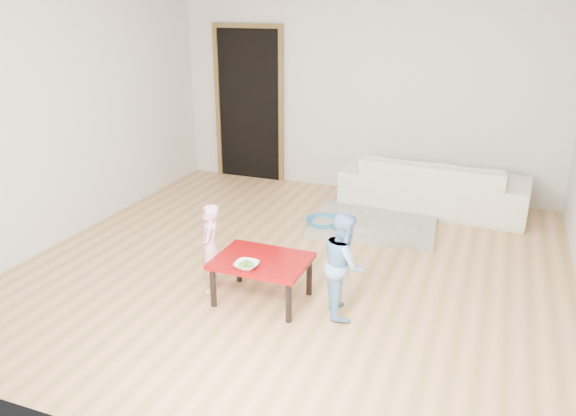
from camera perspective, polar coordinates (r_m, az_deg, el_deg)
The scene contains 13 objects.
floor at distance 5.43m, azimuth 0.76°, elevation -5.76°, with size 5.00×5.00×0.01m, color #A38346.
back_wall at distance 7.35m, azimuth 7.73°, elevation 11.64°, with size 5.00×0.02×2.60m, color silver.
left_wall at distance 6.30m, azimuth -21.33°, elevation 9.01°, with size 0.02×5.00×2.60m, color silver.
doorway at distance 7.90m, azimuth -3.92°, elevation 10.34°, with size 1.02×0.08×2.11m, color brown, non-canonical shape.
sofa at distance 6.97m, azimuth 14.59°, elevation 2.37°, with size 2.16×0.84×0.63m, color white.
cushion at distance 6.84m, azimuth 12.14°, elevation 3.58°, with size 0.41×0.37×0.11m, color orange.
red_table at distance 4.74m, azimuth -2.65°, elevation -7.28°, with size 0.77×0.58×0.38m, color maroon, non-canonical shape.
bowl at distance 4.50m, azimuth -4.23°, elevation -5.82°, with size 0.19×0.19×0.05m, color white.
broccoli at distance 4.50m, azimuth -4.23°, elevation -5.77°, with size 0.12×0.12×0.06m, color #2D5919, non-canonical shape.
child_pink at distance 4.87m, azimuth -7.92°, elevation -4.05°, with size 0.29×0.19×0.79m, color pink.
child_blue at distance 4.48m, azimuth 5.67°, elevation -5.70°, with size 0.42×0.33×0.86m, color #6297E3.
basin at distance 6.25m, azimuth 3.55°, elevation -1.59°, with size 0.38×0.38×0.12m, color teal.
blanket at distance 6.39m, azimuth 8.77°, elevation -1.53°, with size 1.34×1.12×0.07m, color #9E9C8B, non-canonical shape.
Camera 1 is at (1.68, -4.58, 2.38)m, focal length 35.00 mm.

